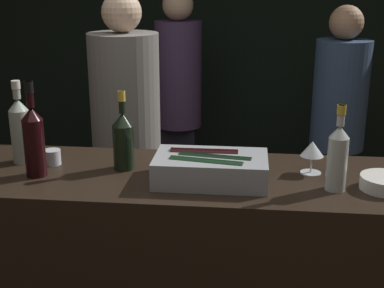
{
  "coord_description": "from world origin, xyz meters",
  "views": [
    {
      "loc": [
        0.22,
        -1.7,
        1.83
      ],
      "look_at": [
        0.0,
        0.34,
        1.18
      ],
      "focal_mm": 50.0,
      "sensor_mm": 36.0,
      "label": 1
    }
  ],
  "objects_px": {
    "white_wine_bottle": "(20,128)",
    "person_blond_tee": "(338,122)",
    "wine_glass": "(312,150)",
    "candle_votive": "(53,157)",
    "person_grey_polo": "(126,136)",
    "champagne_bottle": "(123,139)",
    "ice_bin_with_bottles": "(210,167)",
    "red_wine_bottle_black_foil": "(34,139)",
    "rose_wine_bottle": "(338,155)",
    "person_in_hoodie": "(179,100)"
  },
  "relations": [
    {
      "from": "rose_wine_bottle",
      "to": "person_grey_polo",
      "type": "height_order",
      "value": "person_grey_polo"
    },
    {
      "from": "ice_bin_with_bottles",
      "to": "person_in_hoodie",
      "type": "height_order",
      "value": "person_in_hoodie"
    },
    {
      "from": "person_in_hoodie",
      "to": "wine_glass",
      "type": "bearing_deg",
      "value": 145.1
    },
    {
      "from": "wine_glass",
      "to": "candle_votive",
      "type": "relative_size",
      "value": 1.91
    },
    {
      "from": "rose_wine_bottle",
      "to": "person_blond_tee",
      "type": "distance_m",
      "value": 1.55
    },
    {
      "from": "person_blond_tee",
      "to": "white_wine_bottle",
      "type": "bearing_deg",
      "value": -110.21
    },
    {
      "from": "white_wine_bottle",
      "to": "ice_bin_with_bottles",
      "type": "bearing_deg",
      "value": -9.76
    },
    {
      "from": "rose_wine_bottle",
      "to": "champagne_bottle",
      "type": "xyz_separation_m",
      "value": [
        -0.84,
        0.14,
        -0.01
      ]
    },
    {
      "from": "white_wine_bottle",
      "to": "person_in_hoodie",
      "type": "relative_size",
      "value": 0.2
    },
    {
      "from": "rose_wine_bottle",
      "to": "champagne_bottle",
      "type": "bearing_deg",
      "value": 170.52
    },
    {
      "from": "red_wine_bottle_black_foil",
      "to": "person_grey_polo",
      "type": "height_order",
      "value": "person_grey_polo"
    },
    {
      "from": "white_wine_bottle",
      "to": "person_blond_tee",
      "type": "xyz_separation_m",
      "value": [
        1.54,
        1.33,
        -0.29
      ]
    },
    {
      "from": "wine_glass",
      "to": "candle_votive",
      "type": "distance_m",
      "value": 1.08
    },
    {
      "from": "wine_glass",
      "to": "red_wine_bottle_black_foil",
      "type": "xyz_separation_m",
      "value": [
        -1.1,
        -0.14,
        0.05
      ]
    },
    {
      "from": "rose_wine_bottle",
      "to": "red_wine_bottle_black_foil",
      "type": "xyz_separation_m",
      "value": [
        -1.17,
        0.02,
        0.02
      ]
    },
    {
      "from": "champagne_bottle",
      "to": "person_in_hoodie",
      "type": "relative_size",
      "value": 0.19
    },
    {
      "from": "rose_wine_bottle",
      "to": "person_grey_polo",
      "type": "distance_m",
      "value": 1.36
    },
    {
      "from": "champagne_bottle",
      "to": "person_blond_tee",
      "type": "bearing_deg",
      "value": 51.62
    },
    {
      "from": "rose_wine_bottle",
      "to": "person_in_hoodie",
      "type": "bearing_deg",
      "value": 115.09
    },
    {
      "from": "candle_votive",
      "to": "champagne_bottle",
      "type": "relative_size",
      "value": 0.22
    },
    {
      "from": "candle_votive",
      "to": "person_blond_tee",
      "type": "relative_size",
      "value": 0.04
    },
    {
      "from": "person_grey_polo",
      "to": "white_wine_bottle",
      "type": "bearing_deg",
      "value": 39.59
    },
    {
      "from": "candle_votive",
      "to": "person_grey_polo",
      "type": "distance_m",
      "value": 0.75
    },
    {
      "from": "ice_bin_with_bottles",
      "to": "person_grey_polo",
      "type": "xyz_separation_m",
      "value": [
        -0.53,
        0.85,
        -0.15
      ]
    },
    {
      "from": "red_wine_bottle_black_foil",
      "to": "person_in_hoodie",
      "type": "distance_m",
      "value": 1.78
    },
    {
      "from": "ice_bin_with_bottles",
      "to": "person_in_hoodie",
      "type": "distance_m",
      "value": 1.77
    },
    {
      "from": "rose_wine_bottle",
      "to": "person_blond_tee",
      "type": "xyz_separation_m",
      "value": [
        0.25,
        1.51,
        -0.27
      ]
    },
    {
      "from": "candle_votive",
      "to": "person_grey_polo",
      "type": "height_order",
      "value": "person_grey_polo"
    },
    {
      "from": "white_wine_bottle",
      "to": "candle_votive",
      "type": "bearing_deg",
      "value": -6.34
    },
    {
      "from": "red_wine_bottle_black_foil",
      "to": "person_grey_polo",
      "type": "xyz_separation_m",
      "value": [
        0.17,
        0.86,
        -0.24
      ]
    },
    {
      "from": "red_wine_bottle_black_foil",
      "to": "champagne_bottle",
      "type": "distance_m",
      "value": 0.35
    },
    {
      "from": "red_wine_bottle_black_foil",
      "to": "champagne_bottle",
      "type": "height_order",
      "value": "red_wine_bottle_black_foil"
    },
    {
      "from": "ice_bin_with_bottles",
      "to": "person_in_hoodie",
      "type": "xyz_separation_m",
      "value": [
        -0.35,
        1.72,
        -0.14
      ]
    },
    {
      "from": "white_wine_bottle",
      "to": "champagne_bottle",
      "type": "relative_size",
      "value": 1.08
    },
    {
      "from": "candle_votive",
      "to": "person_in_hoodie",
      "type": "relative_size",
      "value": 0.04
    },
    {
      "from": "candle_votive",
      "to": "champagne_bottle",
      "type": "xyz_separation_m",
      "value": [
        0.31,
        -0.02,
        0.1
      ]
    },
    {
      "from": "ice_bin_with_bottles",
      "to": "person_blond_tee",
      "type": "bearing_deg",
      "value": 63.98
    },
    {
      "from": "wine_glass",
      "to": "person_blond_tee",
      "type": "bearing_deg",
      "value": 76.58
    },
    {
      "from": "rose_wine_bottle",
      "to": "person_in_hoodie",
      "type": "xyz_separation_m",
      "value": [
        -0.82,
        1.76,
        -0.21
      ]
    },
    {
      "from": "person_blond_tee",
      "to": "person_grey_polo",
      "type": "relative_size",
      "value": 0.95
    },
    {
      "from": "wine_glass",
      "to": "red_wine_bottle_black_foil",
      "type": "height_order",
      "value": "red_wine_bottle_black_foil"
    },
    {
      "from": "rose_wine_bottle",
      "to": "candle_votive",
      "type": "bearing_deg",
      "value": 172.1
    },
    {
      "from": "candle_votive",
      "to": "person_blond_tee",
      "type": "bearing_deg",
      "value": 43.97
    },
    {
      "from": "wine_glass",
      "to": "person_in_hoodie",
      "type": "height_order",
      "value": "person_in_hoodie"
    },
    {
      "from": "ice_bin_with_bottles",
      "to": "red_wine_bottle_black_foil",
      "type": "bearing_deg",
      "value": -179.19
    },
    {
      "from": "red_wine_bottle_black_foil",
      "to": "person_in_hoodie",
      "type": "relative_size",
      "value": 0.22
    },
    {
      "from": "ice_bin_with_bottles",
      "to": "rose_wine_bottle",
      "type": "distance_m",
      "value": 0.48
    },
    {
      "from": "ice_bin_with_bottles",
      "to": "person_grey_polo",
      "type": "height_order",
      "value": "person_grey_polo"
    },
    {
      "from": "wine_glass",
      "to": "red_wine_bottle_black_foil",
      "type": "bearing_deg",
      "value": -172.56
    },
    {
      "from": "ice_bin_with_bottles",
      "to": "champagne_bottle",
      "type": "distance_m",
      "value": 0.39
    }
  ]
}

